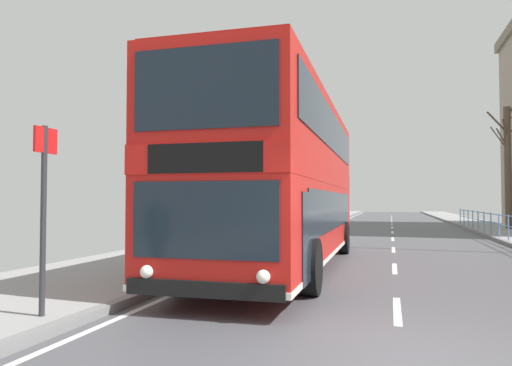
# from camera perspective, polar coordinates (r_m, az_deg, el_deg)

# --- Properties ---
(ground) EXTENTS (15.80, 140.00, 0.20)m
(ground) POSITION_cam_1_polar(r_m,az_deg,el_deg) (5.58, 9.07, -19.75)
(ground) COLOR #4D4D52
(double_decker_bus_main) EXTENTS (2.84, 11.42, 4.28)m
(double_decker_bus_main) POSITION_cam_1_polar(r_m,az_deg,el_deg) (12.35, 3.32, 0.28)
(double_decker_bus_main) COLOR red
(double_decker_bus_main) RESTS_ON ground
(bus_stop_sign_near) EXTENTS (0.08, 0.44, 2.63)m
(bus_stop_sign_near) POSITION_cam_1_polar(r_m,az_deg,el_deg) (7.24, -24.08, -1.68)
(bus_stop_sign_near) COLOR #2D2D33
(bus_stop_sign_near) RESTS_ON ground
(bare_tree_far_00) EXTENTS (2.70, 1.95, 7.46)m
(bare_tree_far_00) POSITION_cam_1_polar(r_m,az_deg,el_deg) (30.77, 27.95, 1.99)
(bare_tree_far_00) COLOR brown
(bare_tree_far_00) RESTS_ON ground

